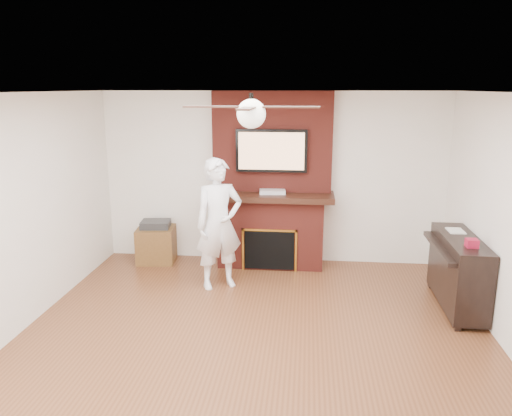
# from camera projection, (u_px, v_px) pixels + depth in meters

# --- Properties ---
(room_shell) EXTENTS (5.36, 5.86, 2.86)m
(room_shell) POSITION_uv_depth(u_px,v_px,m) (251.00, 230.00, 4.66)
(room_shell) COLOR #5B311A
(room_shell) RESTS_ON ground
(fireplace) EXTENTS (1.78, 0.64, 2.50)m
(fireplace) POSITION_uv_depth(u_px,v_px,m) (271.00, 198.00, 7.18)
(fireplace) COLOR maroon
(fireplace) RESTS_ON ground
(tv) EXTENTS (1.00, 0.08, 0.60)m
(tv) POSITION_uv_depth(u_px,v_px,m) (271.00, 151.00, 6.98)
(tv) COLOR black
(tv) RESTS_ON fireplace
(ceiling_fan) EXTENTS (1.21, 1.21, 0.31)m
(ceiling_fan) POSITION_uv_depth(u_px,v_px,m) (251.00, 113.00, 4.40)
(ceiling_fan) COLOR black
(ceiling_fan) RESTS_ON room_shell
(person) EXTENTS (0.74, 0.66, 1.69)m
(person) POSITION_uv_depth(u_px,v_px,m) (219.00, 224.00, 6.37)
(person) COLOR white
(person) RESTS_ON ground
(side_table) EXTENTS (0.60, 0.60, 0.62)m
(side_table) POSITION_uv_depth(u_px,v_px,m) (156.00, 242.00, 7.46)
(side_table) COLOR brown
(side_table) RESTS_ON ground
(piano) EXTENTS (0.50, 1.33, 0.95)m
(piano) POSITION_uv_depth(u_px,v_px,m) (458.00, 270.00, 5.84)
(piano) COLOR black
(piano) RESTS_ON ground
(cable_box) EXTENTS (0.38, 0.24, 0.05)m
(cable_box) POSITION_uv_depth(u_px,v_px,m) (272.00, 192.00, 7.06)
(cable_box) COLOR silver
(cable_box) RESTS_ON fireplace
(candle_orange) EXTENTS (0.07, 0.07, 0.11)m
(candle_orange) POSITION_uv_depth(u_px,v_px,m) (263.00, 263.00, 7.25)
(candle_orange) COLOR #BB7B16
(candle_orange) RESTS_ON ground
(candle_green) EXTENTS (0.07, 0.07, 0.09)m
(candle_green) POSITION_uv_depth(u_px,v_px,m) (270.00, 266.00, 7.17)
(candle_green) COLOR #4B8D38
(candle_green) RESTS_ON ground
(candle_cream) EXTENTS (0.08, 0.08, 0.10)m
(candle_cream) POSITION_uv_depth(u_px,v_px,m) (276.00, 264.00, 7.23)
(candle_cream) COLOR beige
(candle_cream) RESTS_ON ground
(candle_blue) EXTENTS (0.07, 0.07, 0.08)m
(candle_blue) POSITION_uv_depth(u_px,v_px,m) (288.00, 266.00, 7.19)
(candle_blue) COLOR #2E5F8C
(candle_blue) RESTS_ON ground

